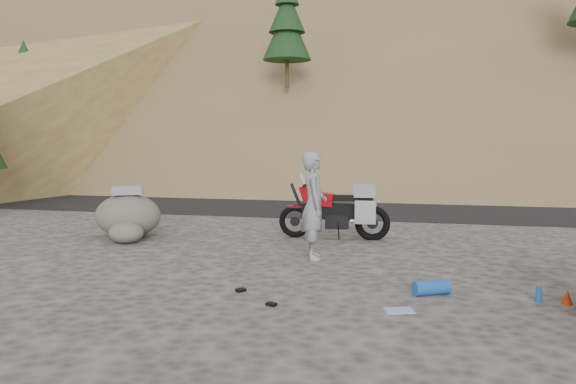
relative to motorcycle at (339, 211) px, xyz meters
name	(u,v)px	position (x,y,z in m)	size (l,w,h in m)	color
ground	(326,269)	(0.19, -2.75, -0.59)	(140.00, 140.00, 0.00)	#403D3B
road	(374,206)	(0.19, 6.25, -0.59)	(120.00, 7.00, 0.05)	black
hillside	(407,34)	(0.15, 38.12, 10.49)	(120.00, 73.00, 46.72)	brown
motorcycle	(339,211)	(0.00, 0.00, 0.00)	(2.31, 0.72, 1.37)	black
man	(313,258)	(-0.14, -2.03, -0.59)	(0.67, 0.44, 1.84)	gray
boulder	(128,215)	(-4.34, -0.80, -0.11)	(1.64, 1.49, 1.08)	#544E48
small_rock	(126,233)	(-4.02, -1.46, -0.38)	(0.84, 0.80, 0.42)	#544E48
gear_blue_mat	(432,288)	(1.80, -3.94, -0.49)	(0.19, 0.19, 0.49)	#1C55A8
gear_bottle	(539,294)	(3.10, -3.96, -0.49)	(0.07, 0.07, 0.20)	#1C55A8
gear_funnel	(567,297)	(3.42, -3.99, -0.49)	(0.14, 0.14, 0.18)	#BA2B0C
gear_glove_a	(271,304)	(-0.12, -4.89, -0.57)	(0.12, 0.09, 0.03)	black
gear_glove_b	(241,290)	(-0.69, -4.37, -0.57)	(0.12, 0.09, 0.04)	black
gear_blue_cloth	(399,310)	(1.41, -4.76, -0.58)	(0.33, 0.24, 0.01)	#91AEE0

